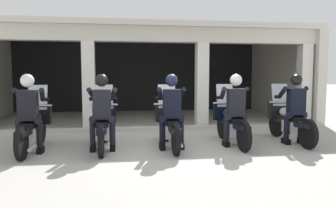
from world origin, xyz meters
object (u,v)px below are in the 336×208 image
Objects in this scene: motorcycle_right at (231,122)px; police_officer_far_right at (295,103)px; motorcycle_far_left at (33,126)px; police_officer_left at (102,106)px; motorcycle_center at (170,124)px; police_officer_center at (172,105)px; police_officer_far_left at (29,107)px; motorcycle_far_right at (288,120)px; motorcycle_left at (103,125)px; police_officer_right at (235,104)px.

police_officer_far_right is at bearing -15.30° from motorcycle_right.
motorcycle_far_left is 1.52m from police_officer_left.
police_officer_center reaches higher than motorcycle_center.
police_officer_center is at bearing -0.57° from police_officer_far_left.
motorcycle_far_right is at bearing -0.77° from motorcycle_center.
police_officer_far_right is at bearing -6.45° from motorcycle_center.
police_officer_far_right is at bearing -4.48° from motorcycle_left.
police_officer_right is at bearing -2.57° from motorcycle_far_left.
police_officer_left is 2.86m from police_officer_right.
police_officer_far_left is 2.90m from motorcycle_center.
police_officer_far_right is (4.28, -0.21, 0.44)m from motorcycle_left.
motorcycle_left is 2.90m from police_officer_right.
motorcycle_far_left is at bearing 175.28° from motorcycle_center.
police_officer_left is (1.43, 0.02, -0.00)m from police_officer_far_left.
police_officer_left and police_officer_far_right have the same top height.
motorcycle_center is 1.00× the size of motorcycle_right.
motorcycle_right is at bearing 1.22° from motorcycle_far_left.
motorcycle_far_left is 1.00× the size of motorcycle_center.
police_officer_left is at bearing -179.05° from motorcycle_right.
police_officer_left is at bearing -10.13° from motorcycle_far_left.
motorcycle_center is at bearing -4.45° from motorcycle_left.
motorcycle_right is at bearing -179.38° from motorcycle_far_right.
motorcycle_far_left is at bearing -179.93° from motorcycle_far_right.
motorcycle_center is 0.52m from police_officer_center.
motorcycle_far_right is (2.86, 0.43, -0.44)m from police_officer_center.
motorcycle_left is at bearing 176.37° from police_officer_far_right.
police_officer_center is 1.00× the size of police_officer_far_right.
motorcycle_far_right is (5.71, 0.37, -0.44)m from police_officer_far_left.
police_officer_far_right reaches higher than motorcycle_right.
motorcycle_center is 1.29× the size of police_officer_center.
police_officer_center reaches higher than motorcycle_far_right.
motorcycle_left is 2.86m from motorcycle_right.
police_officer_far_right reaches higher than motorcycle_far_right.
motorcycle_far_right is 1.29× the size of police_officer_far_right.
police_officer_center is (1.43, -0.07, 0.00)m from police_officer_left.
police_officer_right is 1.43m from police_officer_far_right.
police_officer_center is at bearing -4.45° from police_officer_left.
police_officer_left is (-0.00, -0.28, 0.44)m from motorcycle_left.
motorcycle_left is 1.29× the size of police_officer_center.
police_officer_center is at bearing -15.56° from motorcycle_left.
motorcycle_far_right is (4.29, 0.36, -0.44)m from police_officer_left.
motorcycle_center is 1.29× the size of police_officer_far_right.
police_officer_left is 4.29m from police_officer_far_right.
motorcycle_left is at bearing 162.48° from police_officer_center.
motorcycle_left is 4.31m from police_officer_far_right.
police_officer_left is 1.00× the size of police_officer_far_right.
motorcycle_right is at bearing 4.74° from police_officer_left.
police_officer_far_left is 1.00× the size of police_officer_right.
motorcycle_right is 0.52m from police_officer_right.
police_officer_far_right reaches higher than motorcycle_far_left.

